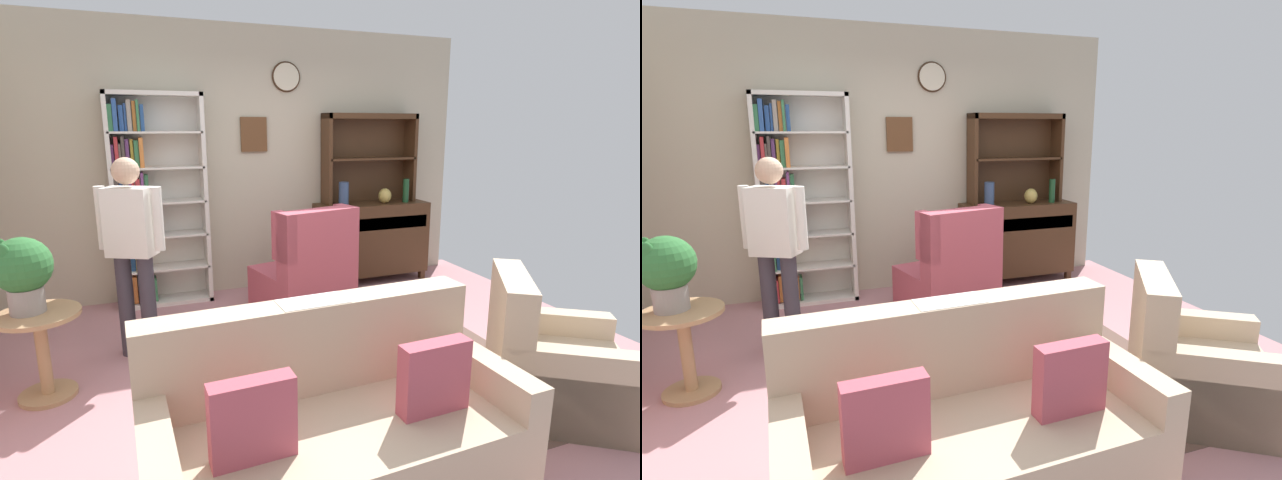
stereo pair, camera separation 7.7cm
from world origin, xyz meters
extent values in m
cube|color=#B27A7F|center=(0.00, 0.00, -0.01)|extent=(5.40, 4.60, 0.02)
cube|color=#BCB299|center=(0.00, 2.13, 1.40)|extent=(5.00, 0.06, 2.80)
cylinder|color=beige|center=(0.44, 2.08, 2.29)|extent=(0.28, 0.03, 0.28)
torus|color=#382314|center=(0.44, 2.08, 2.29)|extent=(0.31, 0.02, 0.31)
cube|color=brown|center=(0.07, 2.08, 1.69)|extent=(0.28, 0.03, 0.36)
cube|color=brown|center=(0.20, -0.30, 0.00)|extent=(2.66, 2.05, 0.01)
cube|color=silver|center=(-1.36, 1.93, 1.05)|extent=(0.04, 0.30, 2.10)
cube|color=silver|center=(-0.50, 1.93, 1.05)|extent=(0.04, 0.30, 2.10)
cube|color=silver|center=(-0.93, 1.93, 2.08)|extent=(0.90, 0.30, 0.04)
cube|color=silver|center=(-0.93, 1.93, 0.02)|extent=(0.90, 0.30, 0.04)
cube|color=silver|center=(-0.93, 2.07, 1.05)|extent=(0.90, 0.01, 2.10)
cube|color=silver|center=(-0.93, 1.93, 0.38)|extent=(0.86, 0.30, 0.02)
cube|color=#CC7233|center=(-1.32, 1.91, 0.17)|extent=(0.04, 0.11, 0.25)
cube|color=#B22D33|center=(-1.28, 1.91, 0.17)|extent=(0.04, 0.18, 0.23)
cube|color=#CC7233|center=(-1.23, 1.91, 0.19)|extent=(0.04, 0.14, 0.27)
cube|color=#723F7F|center=(-1.18, 1.91, 0.17)|extent=(0.04, 0.23, 0.23)
cube|color=#337247|center=(-1.15, 1.91, 0.17)|extent=(0.02, 0.23, 0.24)
cube|color=#723F7F|center=(-1.12, 1.91, 0.19)|extent=(0.03, 0.11, 0.28)
cube|color=#CC7233|center=(-1.08, 1.91, 0.17)|extent=(0.03, 0.10, 0.23)
cube|color=#337247|center=(-1.04, 1.91, 0.17)|extent=(0.03, 0.15, 0.23)
cube|color=silver|center=(-0.93, 1.93, 0.71)|extent=(0.86, 0.30, 0.02)
cube|color=#B22D33|center=(-1.32, 1.91, 0.49)|extent=(0.04, 0.17, 0.20)
cube|color=#337247|center=(-1.28, 1.91, 0.52)|extent=(0.03, 0.23, 0.27)
cube|color=#284C8C|center=(-1.23, 1.91, 0.49)|extent=(0.04, 0.13, 0.21)
cube|color=gold|center=(-1.19, 1.91, 0.48)|extent=(0.03, 0.23, 0.19)
cube|color=gold|center=(-1.16, 1.91, 0.53)|extent=(0.02, 0.12, 0.28)
cube|color=silver|center=(-0.93, 1.93, 1.05)|extent=(0.86, 0.30, 0.02)
cube|color=gray|center=(-1.33, 1.91, 0.86)|extent=(0.02, 0.20, 0.28)
cube|color=#B22D33|center=(-1.30, 1.91, 0.82)|extent=(0.02, 0.21, 0.19)
cube|color=gold|center=(-1.27, 1.91, 0.86)|extent=(0.02, 0.11, 0.28)
cube|color=#CC7233|center=(-1.23, 1.91, 0.83)|extent=(0.03, 0.18, 0.22)
cube|color=#337247|center=(-1.20, 1.91, 0.85)|extent=(0.02, 0.21, 0.25)
cube|color=#337247|center=(-1.17, 1.91, 0.85)|extent=(0.03, 0.16, 0.26)
cube|color=#3F3833|center=(-1.12, 1.91, 0.86)|extent=(0.04, 0.20, 0.28)
cube|color=#B22D33|center=(-1.07, 1.91, 0.87)|extent=(0.04, 0.17, 0.30)
cube|color=#3F3833|center=(-1.02, 1.91, 0.87)|extent=(0.04, 0.17, 0.29)
cube|color=silver|center=(-0.93, 1.93, 1.39)|extent=(0.86, 0.30, 0.02)
cube|color=#3F3833|center=(-1.32, 1.91, 1.20)|extent=(0.04, 0.24, 0.29)
cube|color=#284C8C|center=(-1.28, 1.91, 1.21)|extent=(0.03, 0.10, 0.29)
cube|color=gray|center=(-1.24, 1.91, 1.17)|extent=(0.03, 0.20, 0.22)
cube|color=#723F7F|center=(-1.20, 1.91, 1.18)|extent=(0.02, 0.15, 0.23)
cube|color=#B22D33|center=(-1.17, 1.91, 1.20)|extent=(0.03, 0.15, 0.28)
cube|color=#B22D33|center=(-1.13, 1.91, 1.17)|extent=(0.04, 0.18, 0.23)
cube|color=#723F7F|center=(-1.09, 1.91, 1.20)|extent=(0.02, 0.15, 0.29)
cube|color=#337247|center=(-1.05, 1.91, 1.19)|extent=(0.04, 0.10, 0.27)
cube|color=silver|center=(-0.93, 1.93, 1.72)|extent=(0.86, 0.30, 0.02)
cube|color=#723F7F|center=(-1.33, 1.91, 1.51)|extent=(0.02, 0.11, 0.22)
cube|color=#B22D33|center=(-1.29, 1.91, 1.54)|extent=(0.03, 0.19, 0.29)
cube|color=gray|center=(-1.26, 1.91, 1.51)|extent=(0.02, 0.14, 0.22)
cube|color=#3F3833|center=(-1.23, 1.91, 1.54)|extent=(0.03, 0.23, 0.29)
cube|color=#723F7F|center=(-1.20, 1.91, 1.53)|extent=(0.03, 0.11, 0.27)
cube|color=gold|center=(-1.16, 1.91, 1.53)|extent=(0.03, 0.11, 0.26)
cube|color=#337247|center=(-1.12, 1.91, 1.52)|extent=(0.04, 0.18, 0.25)
cube|color=#CC7233|center=(-1.08, 1.91, 1.54)|extent=(0.04, 0.24, 0.28)
cube|color=#337247|center=(-1.32, 1.91, 1.85)|extent=(0.04, 0.20, 0.24)
cube|color=#284C8C|center=(-1.28, 1.91, 1.88)|extent=(0.04, 0.22, 0.29)
cube|color=#284C8C|center=(-1.23, 1.91, 1.85)|extent=(0.04, 0.13, 0.24)
cube|color=#284C8C|center=(-1.19, 1.91, 1.86)|extent=(0.02, 0.11, 0.25)
cube|color=gray|center=(-1.16, 1.91, 1.88)|extent=(0.04, 0.14, 0.29)
cube|color=#CC7233|center=(-1.11, 1.91, 1.87)|extent=(0.03, 0.12, 0.28)
cube|color=#337247|center=(-1.08, 1.91, 1.88)|extent=(0.02, 0.21, 0.29)
cube|color=#284C8C|center=(-1.04, 1.91, 1.86)|extent=(0.03, 0.13, 0.25)
cube|color=#422816|center=(1.38, 1.86, 0.51)|extent=(1.30, 0.45, 0.82)
cube|color=#422816|center=(0.78, 1.69, 0.05)|extent=(0.06, 0.06, 0.10)
cube|color=#422816|center=(1.98, 1.69, 0.05)|extent=(0.06, 0.06, 0.10)
cube|color=#422816|center=(0.78, 2.04, 0.05)|extent=(0.06, 0.06, 0.10)
cube|color=#422816|center=(1.98, 2.04, 0.05)|extent=(0.06, 0.06, 0.10)
cube|color=#352012|center=(1.38, 1.64, 0.71)|extent=(1.20, 0.01, 0.14)
cube|color=#422816|center=(0.85, 1.94, 1.42)|extent=(0.04, 0.26, 1.00)
cube|color=#422816|center=(1.91, 1.94, 1.42)|extent=(0.04, 0.26, 1.00)
cube|color=#422816|center=(1.38, 1.94, 1.89)|extent=(1.10, 0.26, 0.06)
cube|color=#422816|center=(1.38, 1.94, 1.42)|extent=(1.06, 0.26, 0.02)
cube|color=#422816|center=(1.38, 2.06, 1.42)|extent=(1.10, 0.01, 1.00)
cylinder|color=#33476B|center=(0.99, 1.78, 1.05)|extent=(0.11, 0.11, 0.26)
ellipsoid|color=tan|center=(1.51, 1.79, 1.01)|extent=(0.15, 0.15, 0.17)
cylinder|color=#194223|center=(1.77, 1.77, 1.06)|extent=(0.07, 0.07, 0.27)
cube|color=#C6AD8E|center=(-0.35, -1.21, 0.21)|extent=(1.83, 0.91, 0.42)
cube|color=#C6AD8E|center=(-0.36, -0.89, 0.66)|extent=(1.81, 0.26, 0.48)
cube|color=#C6AD8E|center=(0.48, -1.18, 0.30)|extent=(0.17, 0.85, 0.60)
cube|color=#B74C5B|center=(-0.79, -1.35, 0.60)|extent=(0.36, 0.11, 0.36)
cube|color=#B74C5B|center=(0.11, -1.31, 0.60)|extent=(0.36, 0.11, 0.36)
cube|color=white|center=(-0.36, -0.89, 0.90)|extent=(0.37, 0.19, 0.00)
cube|color=#C6AD8E|center=(1.25, -1.01, 0.20)|extent=(1.07, 1.06, 0.40)
cube|color=#C6AD8E|center=(1.00, -0.84, 0.64)|extent=(0.57, 0.72, 0.48)
cube|color=#C6AD8E|center=(1.08, -1.26, 0.28)|extent=(0.72, 0.56, 0.55)
cube|color=#C6AD8E|center=(1.42, -0.76, 0.28)|extent=(0.72, 0.56, 0.55)
cube|color=#B74C5B|center=(0.30, 1.22, 0.21)|extent=(0.94, 0.96, 0.42)
cube|color=#B74C5B|center=(0.37, 0.92, 0.74)|extent=(0.81, 0.37, 0.63)
cube|color=#B74C5B|center=(0.69, 1.04, 0.83)|extent=(0.16, 0.30, 0.44)
cube|color=#B74C5B|center=(0.03, 0.88, 0.83)|extent=(0.16, 0.30, 0.44)
cylinder|color=#A87F56|center=(-1.82, 0.32, 0.59)|extent=(0.52, 0.52, 0.03)
cylinder|color=#A87F56|center=(-1.82, 0.32, 0.29)|extent=(0.08, 0.08, 0.57)
cylinder|color=#A87F56|center=(-1.82, 0.32, 0.01)|extent=(0.36, 0.36, 0.03)
cylinder|color=gray|center=(-1.87, 0.34, 0.69)|extent=(0.21, 0.21, 0.17)
sphere|color=#2D6B33|center=(-1.87, 0.34, 0.92)|extent=(0.36, 0.36, 0.36)
ellipsoid|color=#2D6B33|center=(-1.99, 0.40, 0.96)|extent=(0.11, 0.06, 0.25)
ellipsoid|color=#2D6B33|center=(-1.94, 0.24, 0.96)|extent=(0.11, 0.06, 0.25)
cylinder|color=#38333D|center=(-1.30, 0.79, 0.41)|extent=(0.16, 0.16, 0.82)
cylinder|color=#38333D|center=(-1.14, 0.71, 0.41)|extent=(0.16, 0.16, 0.82)
cube|color=silver|center=(-1.22, 0.75, 1.08)|extent=(0.39, 0.33, 0.52)
sphere|color=tan|center=(-1.22, 0.75, 1.46)|extent=(0.27, 0.27, 0.20)
cylinder|color=silver|center=(-1.41, 0.85, 1.11)|extent=(0.11, 0.11, 0.48)
cylinder|color=silver|center=(-1.02, 0.65, 1.11)|extent=(0.11, 0.11, 0.48)
cube|color=#422816|center=(-0.05, -0.28, 0.40)|extent=(0.80, 0.50, 0.03)
cube|color=#422816|center=(-0.42, -0.50, 0.20)|extent=(0.05, 0.05, 0.39)
cube|color=#422816|center=(0.32, -0.50, 0.20)|extent=(0.05, 0.05, 0.39)
cube|color=#422816|center=(-0.42, -0.06, 0.20)|extent=(0.05, 0.05, 0.39)
cube|color=#422816|center=(0.32, -0.06, 0.20)|extent=(0.05, 0.05, 0.39)
cube|color=#723F7F|center=(0.00, -0.19, 0.43)|extent=(0.20, 0.15, 0.03)
cube|color=#284C8C|center=(0.00, -0.19, 0.46)|extent=(0.17, 0.11, 0.03)
cube|color=gold|center=(0.01, -0.21, 0.49)|extent=(0.20, 0.13, 0.03)
camera|label=1|loc=(-1.17, -3.11, 1.78)|focal=27.36mm
camera|label=2|loc=(-1.10, -3.14, 1.78)|focal=27.36mm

